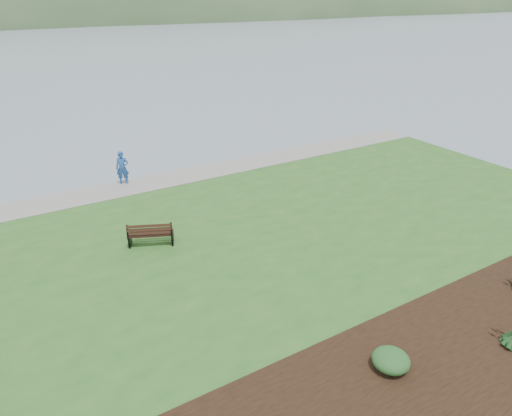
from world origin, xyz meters
The scene contains 8 objects.
ground centered at (0.00, 0.00, 0.00)m, with size 600.00×600.00×0.00m, color gray.
lawn centered at (0.00, -2.00, 0.20)m, with size 34.00×20.00×0.40m, color #285A1F.
shoreline_path centered at (0.00, 6.90, 0.42)m, with size 34.00×2.20×0.03m, color gray.
garden_bed centered at (3.00, -9.80, 0.42)m, with size 24.00×4.40×0.04m, color black.
far_hillside centered at (20.00, 170.00, 0.00)m, with size 580.00×80.00×38.00m, color #375530, non-canonical shape.
park_bench centered at (-3.89, 0.44, 0.94)m, with size 1.90×1.37×1.09m.
person centered at (-2.93, 7.50, 1.46)m, with size 0.77×0.53×2.12m, color #214E98.
shrub_0 centered at (-0.58, -9.37, 0.70)m, with size 1.03×1.03×0.52m, color #1E4C21.
Camera 1 is at (-8.53, -15.52, 9.70)m, focal length 32.00 mm.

